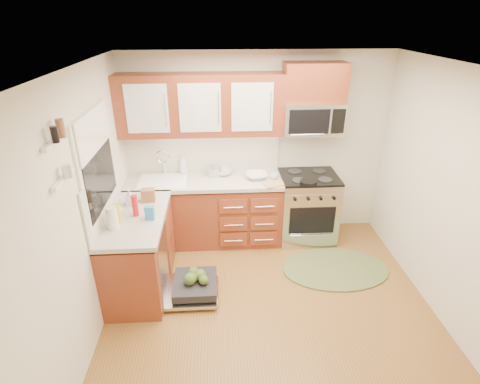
{
  "coord_description": "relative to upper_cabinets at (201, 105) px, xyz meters",
  "views": [
    {
      "loc": [
        -0.52,
        -3.07,
        2.91
      ],
      "look_at": [
        -0.28,
        0.85,
        1.02
      ],
      "focal_mm": 28.0,
      "sensor_mm": 36.0,
      "label": 1
    }
  ],
  "objects": [
    {
      "name": "paper_towel_roll",
      "position": [
        -0.88,
        -1.3,
        -0.83
      ],
      "size": [
        0.14,
        0.14,
        0.24
      ],
      "primitive_type": "cylinder",
      "rotation": [
        0.0,
        0.0,
        -0.41
      ],
      "color": "white",
      "rests_on": "countertop_left"
    },
    {
      "name": "window",
      "position": [
        -1.01,
        -1.07,
        -0.32
      ],
      "size": [
        0.03,
        1.05,
        1.05
      ],
      "primitive_type": null,
      "color": "white",
      "rests_on": "ground"
    },
    {
      "name": "window_blind",
      "position": [
        -0.98,
        -1.07,
        0.0
      ],
      "size": [
        0.02,
        0.96,
        0.4
      ],
      "primitive_type": "cube",
      "color": "white",
      "rests_on": "ground"
    },
    {
      "name": "cabinet_over_mw",
      "position": [
        1.41,
        0.0,
        0.26
      ],
      "size": [
        0.76,
        0.35,
        0.47
      ],
      "primitive_type": "cube",
      "color": "maroon",
      "rests_on": "ground"
    },
    {
      "name": "soap_bottle_a",
      "position": [
        -0.27,
        0.1,
        -0.8
      ],
      "size": [
        0.12,
        0.12,
        0.29
      ],
      "primitive_type": "imported",
      "rotation": [
        0.0,
        0.0,
        0.08
      ],
      "color": "#999999",
      "rests_on": "countertop_back"
    },
    {
      "name": "floor",
      "position": [
        0.73,
        -1.57,
        -1.88
      ],
      "size": [
        3.5,
        3.5,
        0.0
      ],
      "primitive_type": "plane",
      "color": "brown",
      "rests_on": "ground"
    },
    {
      "name": "skillet",
      "position": [
        1.33,
        -0.4,
        -0.91
      ],
      "size": [
        0.22,
        0.22,
        0.04
      ],
      "primitive_type": "cylinder",
      "rotation": [
        0.0,
        0.0,
        0.06
      ],
      "color": "black",
      "rests_on": "range"
    },
    {
      "name": "bowl_b",
      "position": [
        0.26,
        0.03,
        -0.91
      ],
      "size": [
        0.31,
        0.31,
        0.08
      ],
      "primitive_type": "imported",
      "rotation": [
        0.0,
        0.0,
        0.25
      ],
      "color": "#999999",
      "rests_on": "countertop_back"
    },
    {
      "name": "base_cabinet_left",
      "position": [
        -0.72,
        -1.05,
        -1.45
      ],
      "size": [
        0.6,
        1.25,
        0.85
      ],
      "primitive_type": "cube",
      "color": "maroon",
      "rests_on": "ground"
    },
    {
      "name": "range",
      "position": [
        1.41,
        -0.15,
        -1.4
      ],
      "size": [
        0.76,
        0.64,
        0.95
      ],
      "primitive_type": null,
      "color": "silver",
      "rests_on": "ground"
    },
    {
      "name": "shelf_upper",
      "position": [
        -0.99,
        -1.92,
        0.17
      ],
      "size": [
        0.04,
        0.4,
        0.03
      ],
      "primitive_type": "cube",
      "color": "white",
      "rests_on": "ground"
    },
    {
      "name": "mustard_bottle",
      "position": [
        -0.86,
        -1.17,
        -0.84
      ],
      "size": [
        0.08,
        0.08,
        0.21
      ],
      "primitive_type": "cylinder",
      "rotation": [
        0.0,
        0.0,
        0.17
      ],
      "color": "yellow",
      "rests_on": "countertop_left"
    },
    {
      "name": "wall_right",
      "position": [
        2.48,
        -1.57,
        -0.62
      ],
      "size": [
        0.04,
        3.5,
        2.5
      ],
      "primitive_type": "cube",
      "color": "beige",
      "rests_on": "ground"
    },
    {
      "name": "shelf_lower",
      "position": [
        -0.99,
        -1.92,
        -0.12
      ],
      "size": [
        0.04,
        0.4,
        0.03
      ],
      "primitive_type": "cube",
      "color": "white",
      "rests_on": "ground"
    },
    {
      "name": "wooden_box",
      "position": [
        -0.62,
        -0.71,
        -0.87
      ],
      "size": [
        0.16,
        0.12,
        0.15
      ],
      "primitive_type": "cube",
      "rotation": [
        0.0,
        0.0,
        0.09
      ],
      "color": "brown",
      "rests_on": "countertop_left"
    },
    {
      "name": "dishwasher",
      "position": [
        -0.13,
        -1.27,
        -1.77
      ],
      "size": [
        0.7,
        0.6,
        0.2
      ],
      "primitive_type": null,
      "color": "silver",
      "rests_on": "ground"
    },
    {
      "name": "wall_back",
      "position": [
        0.73,
        0.18,
        -0.62
      ],
      "size": [
        3.5,
        0.04,
        2.5
      ],
      "primitive_type": "cube",
      "color": "beige",
      "rests_on": "ground"
    },
    {
      "name": "soap_bottle_b",
      "position": [
        -0.81,
        -0.79,
        -0.85
      ],
      "size": [
        0.09,
        0.09,
        0.2
      ],
      "primitive_type": "imported",
      "rotation": [
        0.0,
        0.0,
        0.03
      ],
      "color": "#999999",
      "rests_on": "countertop_left"
    },
    {
      "name": "red_bottle",
      "position": [
        -0.7,
        -1.05,
        -0.83
      ],
      "size": [
        0.08,
        0.08,
        0.24
      ],
      "primitive_type": "cylinder",
      "rotation": [
        0.0,
        0.0,
        -0.37
      ],
      "color": "red",
      "rests_on": "countertop_left"
    },
    {
      "name": "backsplash_back",
      "position": [
        0.0,
        0.16,
        -0.67
      ],
      "size": [
        2.05,
        0.02,
        0.57
      ],
      "primitive_type": "cube",
      "color": "beige",
      "rests_on": "ground"
    },
    {
      "name": "cup",
      "position": [
        0.93,
        -0.16,
        -0.91
      ],
      "size": [
        0.11,
        0.11,
        0.09
      ],
      "primitive_type": "imported",
      "rotation": [
        0.0,
        0.0,
        0.04
      ],
      "color": "#999999",
      "rests_on": "countertop_back"
    },
    {
      "name": "canister",
      "position": [
        0.17,
        -0.04,
        -0.88
      ],
      "size": [
        0.12,
        0.12,
        0.14
      ],
      "primitive_type": "cylinder",
      "rotation": [
        0.0,
        0.0,
        -0.42
      ],
      "color": "silver",
      "rests_on": "countertop_back"
    },
    {
      "name": "soap_bottle_c",
      "position": [
        -0.9,
        -1.04,
        -0.88
      ],
      "size": [
        0.12,
        0.12,
        0.15
      ],
      "primitive_type": "imported",
      "rotation": [
        0.0,
        0.0,
        -0.01
      ],
      "color": "#999999",
      "rests_on": "countertop_left"
    },
    {
      "name": "stock_pot",
      "position": [
        0.15,
        -0.0,
        -0.89
      ],
      "size": [
        0.25,
        0.25,
        0.12
      ],
      "primitive_type": "cylinder",
      "rotation": [
        0.0,
        0.0,
        -0.28
      ],
      "color": "silver",
      "rests_on": "countertop_back"
    },
    {
      "name": "countertop_back",
      "position": [
        0.0,
        -0.14,
        -0.97
      ],
      "size": [
        2.07,
        0.64,
        0.05
      ],
      "primitive_type": "cube",
      "color": "#A29E94",
      "rests_on": "base_cabinet_back"
    },
    {
      "name": "wall_front",
      "position": [
        0.73,
        -3.33,
        -0.62
      ],
      "size": [
        3.5,
        0.04,
        2.5
      ],
      "primitive_type": "cube",
      "color": "beige",
      "rests_on": "ground"
    },
    {
      "name": "ceiling",
      "position": [
        0.73,
        -1.57,
        0.62
      ],
      "size": [
        3.5,
        3.5,
        0.0
      ],
      "primitive_type": "plane",
      "rotation": [
        3.14,
        0.0,
        0.0
      ],
      "color": "white",
      "rests_on": "ground"
    },
    {
      "name": "cutting_board",
      "position": [
        0.91,
        -0.35,
        -0.94
      ],
      "size": [
        0.3,
        0.23,
        0.02
      ],
      "primitive_type": "cube",
      "rotation": [
        0.0,
        0.0,
        0.28
      ],
      "color": "tan",
      "rests_on": "countertop_back"
    },
    {
      "name": "rug",
      "position": [
        1.63,
        -0.92,
        -1.86
      ],
      "size": [
        1.45,
        1.05,
        0.02
      ],
      "primitive_type": null,
      "rotation": [
        0.0,
        0.0,
        0.15
      ],
      "color": "#556338",
      "rests_on": "ground"
    },
    {
      "name": "upper_cabinets",
      "position": [
        0.0,
        0.0,
        0.0
      ],
      "size": [
        2.05,
        0.35,
        0.75
      ],
      "primitive_type": null,
      "color": "maroon",
      "rests_on": "ground"
    },
    {
      "name": "base_cabinet_back",
      "position": [
        0.0,
        -0.12,
        -1.45
      ],
      "size": [
        2.05,
        0.6,
        0.85
      ],
      "primitive_type": "cube",
      "color": "maroon",
      "rests_on": "ground"
    },
    {
      "name": "wall_left",
      "position": [
        -1.02,
        -1.57,
        -0.62
      ],
      "size": [
        0.04,
        3.5,
        2.5
      ],
      "primitive_type": "cube",
      "color": "beige",
      "rests_on": "ground"
    },
    {
      "name": "blue_carton",
      "position": [
        -0.54,
        -1.14,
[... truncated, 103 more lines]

